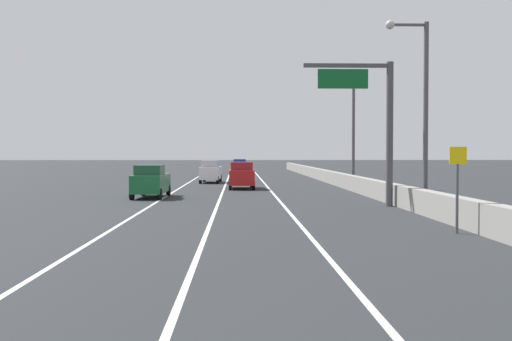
% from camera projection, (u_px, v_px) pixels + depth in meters
% --- Properties ---
extents(ground_plane, '(320.00, 320.00, 0.00)m').
position_uv_depth(ground_plane, '(246.00, 178.00, 66.52)').
color(ground_plane, '#26282B').
extents(lane_stripe_left, '(0.16, 130.00, 0.00)m').
position_uv_depth(lane_stripe_left, '(189.00, 182.00, 57.37)').
color(lane_stripe_left, silver).
rests_on(lane_stripe_left, ground_plane).
extents(lane_stripe_center, '(0.16, 130.00, 0.00)m').
position_uv_depth(lane_stripe_center, '(226.00, 182.00, 57.47)').
color(lane_stripe_center, silver).
rests_on(lane_stripe_center, ground_plane).
extents(lane_stripe_right, '(0.16, 130.00, 0.00)m').
position_uv_depth(lane_stripe_right, '(263.00, 182.00, 57.57)').
color(lane_stripe_right, silver).
rests_on(lane_stripe_right, ground_plane).
extents(jersey_barrier_right, '(0.60, 120.00, 1.10)m').
position_uv_depth(jersey_barrier_right, '(359.00, 185.00, 42.75)').
color(jersey_barrier_right, gray).
rests_on(jersey_barrier_right, ground_plane).
extents(overhead_sign_gantry, '(4.68, 0.36, 7.50)m').
position_uv_depth(overhead_sign_gantry, '(376.00, 115.00, 31.54)').
color(overhead_sign_gantry, '#47474C').
rests_on(overhead_sign_gantry, ground_plane).
extents(speed_advisory_sign, '(0.60, 0.11, 3.00)m').
position_uv_depth(speed_advisory_sign, '(457.00, 183.00, 21.01)').
color(speed_advisory_sign, '#4C4C51').
rests_on(speed_advisory_sign, ground_plane).
extents(lamp_post_right_second, '(2.14, 0.44, 9.26)m').
position_uv_depth(lamp_post_right_second, '(420.00, 100.00, 29.85)').
color(lamp_post_right_second, '#4C4C51').
rests_on(lamp_post_right_second, ground_plane).
extents(lamp_post_right_third, '(2.14, 0.44, 9.26)m').
position_uv_depth(lamp_post_right_third, '(350.00, 121.00, 48.86)').
color(lamp_post_right_third, '#4C4C51').
rests_on(lamp_post_right_third, ground_plane).
extents(car_white_0, '(1.94, 4.73, 2.08)m').
position_uv_depth(car_white_0, '(211.00, 172.00, 56.39)').
color(car_white_0, white).
rests_on(car_white_0, ground_plane).
extents(car_blue_1, '(1.97, 4.31, 1.89)m').
position_uv_depth(car_blue_1, '(240.00, 166.00, 83.20)').
color(car_blue_1, '#1E389E').
rests_on(car_blue_1, ground_plane).
extents(car_green_2, '(1.99, 4.62, 2.03)m').
position_uv_depth(car_green_2, '(151.00, 181.00, 37.73)').
color(car_green_2, '#196033').
rests_on(car_green_2, ground_plane).
extents(car_red_3, '(2.01, 4.51, 2.07)m').
position_uv_depth(car_red_3, '(241.00, 175.00, 46.98)').
color(car_red_3, red).
rests_on(car_red_3, ground_plane).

